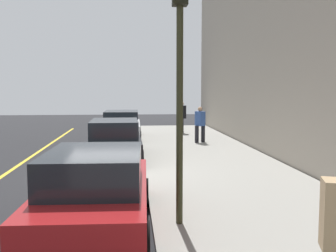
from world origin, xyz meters
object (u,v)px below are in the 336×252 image
Objects in this scene: parked_car_red at (96,191)px; pedestrian_black_coat at (182,116)px; parked_car_black at (115,141)px; parked_car_white at (122,126)px; traffic_light_pole at (180,52)px; pedestrian_blue_coat at (200,123)px.

pedestrian_black_coat is at bearing -13.31° from parked_car_red.
parked_car_black is 8.28m from pedestrian_black_coat.
pedestrian_black_coat is at bearing -60.13° from parked_car_white.
parked_car_red is at bearing 87.20° from traffic_light_pole.
traffic_light_pole reaches higher than pedestrian_blue_coat.
parked_car_red is 11.22m from pedestrian_blue_coat.
pedestrian_black_coat is 0.38× the size of traffic_light_pole.
parked_car_white is 0.98× the size of traffic_light_pole.
traffic_light_pole reaches higher than parked_car_black.
parked_car_white is (5.70, -0.10, -0.00)m from parked_car_black.
parked_car_red is at bearing 179.32° from parked_car_white.
pedestrian_blue_coat reaches higher than parked_car_red.
parked_car_red and parked_car_black have the same top height.
pedestrian_black_coat is 14.73m from traffic_light_pole.
parked_car_black is 0.99× the size of traffic_light_pole.
parked_car_white is 12.89m from traffic_light_pole.
traffic_light_pole is at bearing -168.12° from parked_car_black.
pedestrian_blue_coat is (10.57, -3.75, 0.26)m from parked_car_red.
pedestrian_black_coat is (7.57, -3.35, 0.33)m from parked_car_black.
pedestrian_black_coat reaches higher than parked_car_white.
traffic_light_pole is (-6.89, -1.45, 2.46)m from parked_car_black.
parked_car_white is (12.51, -0.15, -0.00)m from parked_car_red.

